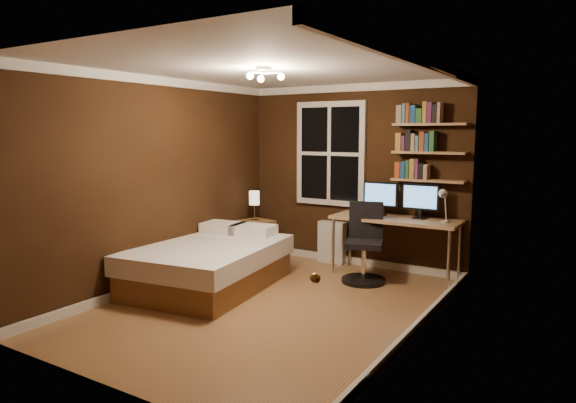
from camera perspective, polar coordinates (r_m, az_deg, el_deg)
The scene contains 24 objects.
floor at distance 5.65m, azimuth -1.95°, elevation -11.47°, with size 4.20×4.20×0.00m, color brown.
wall_back at distance 7.20m, azimuth 7.30°, elevation 2.84°, with size 3.20×0.04×2.50m, color black.
wall_left at distance 6.39m, azimuth -14.05°, elevation 2.06°, with size 0.04×4.20×2.50m, color black.
wall_right at distance 4.68m, azimuth 14.54°, elevation 0.03°, with size 0.04×4.20×2.50m, color black.
ceiling at distance 5.37m, azimuth -2.07°, elevation 14.61°, with size 3.20×4.20×0.02m, color white.
window at distance 7.30m, azimuth 4.72°, elevation 5.31°, with size 1.06×0.06×1.46m, color silver.
door at distance 3.30m, azimuth 6.17°, elevation -6.93°, with size 0.03×0.82×2.05m, color black, non-canonical shape.
door_knob at distance 3.07m, azimuth 3.04°, elevation -8.52°, with size 0.06×0.06×0.06m, color #B48B3F.
ceiling_fixture at distance 5.28m, azimuth -2.69°, elevation 13.64°, with size 0.44×0.44×0.18m, color beige, non-canonical shape.
bookshelf_lower at distance 6.71m, azimuth 15.31°, elevation 2.28°, with size 0.92×0.22×0.03m, color #99764A.
books_row_lower at distance 6.70m, azimuth 15.35°, elevation 3.38°, with size 0.42×0.16×0.23m, color #96391B, non-canonical shape.
bookshelf_middle at distance 6.69m, azimuth 15.41°, elevation 5.26°, with size 0.92×0.22×0.03m, color #99764A.
books_row_middle at distance 6.69m, azimuth 15.45°, elevation 6.38°, with size 0.48×0.16×0.23m, color navy, non-canonical shape.
bookshelf_upper at distance 6.69m, azimuth 15.52°, elevation 8.26°, with size 0.92×0.22×0.03m, color #99764A.
books_row_upper at distance 6.69m, azimuth 15.56°, elevation 9.37°, with size 0.54×0.16×0.23m, color #285D2F, non-canonical shape.
bed at distance 6.29m, azimuth -8.70°, elevation -6.87°, with size 1.63×2.10×0.66m.
nightstand at distance 7.54m, azimuth -3.72°, elevation -4.29°, with size 0.46×0.46×0.57m, color brown.
bedside_lamp at distance 7.45m, azimuth -3.76°, elevation -0.49°, with size 0.15×0.15×0.43m, color beige, non-canonical shape.
radiator at distance 7.36m, azimuth 4.92°, elevation -4.53°, with size 0.40×0.14×0.59m, color silver.
desk at distance 6.69m, azimuth 11.86°, elevation -2.29°, with size 1.62×0.61×0.77m.
monitor_left at distance 6.81m, azimuth 10.23°, elevation 0.32°, with size 0.47×0.12×0.44m, color black, non-canonical shape.
monitor_right at distance 6.64m, azimuth 14.49°, elevation 0.00°, with size 0.47×0.12×0.44m, color black, non-canonical shape.
desk_lamp at distance 6.37m, azimuth 16.95°, elevation -0.41°, with size 0.14×0.32×0.44m, color silver, non-canonical shape.
office_chair at distance 6.48m, azimuth 8.48°, elevation -5.57°, with size 0.56×0.56×0.99m.
Camera 1 is at (2.96, -4.44, 1.86)m, focal length 32.00 mm.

